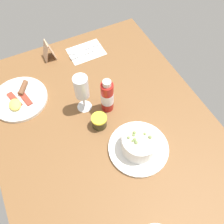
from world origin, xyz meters
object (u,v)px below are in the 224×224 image
at_px(cutlery_setting, 85,52).
at_px(wine_glass, 82,89).
at_px(porridge_bowl, 139,144).
at_px(jam_jar, 99,121).
at_px(menu_card, 48,50).
at_px(breakfast_plate, 20,99).
at_px(sauce_bottle_red, 107,97).

bearing_deg(cutlery_setting, wine_glass, 156.87).
relative_size(porridge_bowl, jam_jar, 3.72).
distance_m(jam_jar, menu_card, 0.44).
relative_size(jam_jar, breakfast_plate, 0.26).
bearing_deg(cutlery_setting, sauce_bottle_red, 172.94).
height_order(cutlery_setting, menu_card, menu_card).
bearing_deg(porridge_bowl, menu_card, 13.73).
distance_m(cutlery_setting, breakfast_plate, 0.39).
relative_size(cutlery_setting, wine_glass, 0.96).
distance_m(cutlery_setting, jam_jar, 0.42).
bearing_deg(sauce_bottle_red, cutlery_setting, -7.06).
bearing_deg(porridge_bowl, sauce_bottle_red, 5.98).
bearing_deg(jam_jar, menu_card, 7.57).
relative_size(porridge_bowl, sauce_bottle_red, 1.35).
relative_size(porridge_bowl, wine_glass, 1.25).
height_order(porridge_bowl, wine_glass, wine_glass).
distance_m(jam_jar, sauce_bottle_red, 0.10).
xyz_separation_m(porridge_bowl, breakfast_plate, (0.41, 0.34, -0.03)).
bearing_deg(menu_card, breakfast_plate, 133.55).
bearing_deg(wine_glass, sauce_bottle_red, -118.34).
distance_m(wine_glass, sauce_bottle_red, 0.11).
xyz_separation_m(wine_glass, jam_jar, (-0.11, -0.02, -0.09)).
height_order(cutlery_setting, breakfast_plate, breakfast_plate).
xyz_separation_m(breakfast_plate, menu_card, (0.18, -0.19, 0.04)).
distance_m(porridge_bowl, sauce_bottle_red, 0.22).
relative_size(porridge_bowl, cutlery_setting, 1.31).
distance_m(cutlery_setting, menu_card, 0.17).
xyz_separation_m(wine_glass, menu_card, (0.33, 0.04, -0.07)).
xyz_separation_m(sauce_bottle_red, breakfast_plate, (0.20, 0.32, -0.07)).
height_order(jam_jar, menu_card, menu_card).
bearing_deg(menu_card, cutlery_setting, -103.01).
distance_m(porridge_bowl, breakfast_plate, 0.53).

